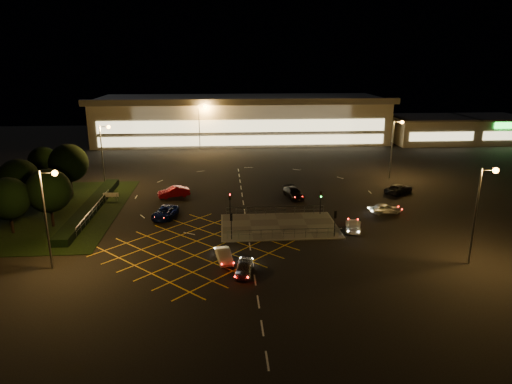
{
  "coord_description": "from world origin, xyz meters",
  "views": [
    {
      "loc": [
        -4.74,
        -54.84,
        20.16
      ],
      "look_at": [
        -0.26,
        6.56,
        2.0
      ],
      "focal_mm": 32.0,
      "sensor_mm": 36.0,
      "label": 1
    }
  ],
  "objects": [
    {
      "name": "pedestrian_island",
      "position": [
        2.0,
        -2.0,
        0.06
      ],
      "size": [
        14.0,
        9.0,
        0.12
      ],
      "primitive_type": "cube",
      "color": "#4C4944",
      "rests_on": "ground"
    },
    {
      "name": "hedge",
      "position": [
        -23.0,
        6.0,
        0.5
      ],
      "size": [
        2.0,
        26.0,
        1.0
      ],
      "primitive_type": "cube",
      "color": "black",
      "rests_on": "ground"
    },
    {
      "name": "car_right_silver",
      "position": [
        16.84,
        1.88,
        0.69
      ],
      "size": [
        4.12,
        1.79,
        1.38
      ],
      "primitive_type": "imported",
      "rotation": [
        0.0,
        0.0,
        1.61
      ],
      "color": "silver",
      "rests_on": "ground"
    },
    {
      "name": "signal_ne",
      "position": [
        8.0,
        1.99,
        2.37
      ],
      "size": [
        0.28,
        0.3,
        3.15
      ],
      "color": "black",
      "rests_on": "pedestrian_island"
    },
    {
      "name": "streetlight_far_left",
      "position": [
        -9.56,
        48.0,
        6.56
      ],
      "size": [
        1.78,
        0.56,
        10.03
      ],
      "color": "slate",
      "rests_on": "ground"
    },
    {
      "name": "car_left_blue",
      "position": [
        -12.54,
        2.36,
        0.72
      ],
      "size": [
        3.48,
        5.55,
        1.43
      ],
      "primitive_type": "imported",
      "rotation": [
        0.0,
        0.0,
        6.05
      ],
      "color": "navy",
      "rests_on": "ground"
    },
    {
      "name": "car_circ_red",
      "position": [
        -12.31,
        11.6,
        0.78
      ],
      "size": [
        5.03,
        3.1,
        1.56
      ],
      "primitive_type": "imported",
      "rotation": [
        0.0,
        0.0,
        5.04
      ],
      "color": "maroon",
      "rests_on": "ground"
    },
    {
      "name": "car_queue_white",
      "position": [
        -4.89,
        -11.62,
        0.63
      ],
      "size": [
        1.96,
        3.98,
        1.26
      ],
      "primitive_type": "imported",
      "rotation": [
        0.0,
        0.0,
        0.17
      ],
      "color": "silver",
      "rests_on": "ground"
    },
    {
      "name": "car_approach_white",
      "position": [
        10.81,
        -3.96,
        0.65
      ],
      "size": [
        2.93,
        4.8,
        1.3
      ],
      "primitive_type": "imported",
      "rotation": [
        0.0,
        0.0,
        2.88
      ],
      "color": "silver",
      "rests_on": "ground"
    },
    {
      "name": "signal_sw",
      "position": [
        -4.0,
        -5.99,
        2.37
      ],
      "size": [
        0.28,
        0.3,
        3.15
      ],
      "rotation": [
        0.0,
        0.0,
        3.14
      ],
      "color": "black",
      "rests_on": "pedestrian_island"
    },
    {
      "name": "streetlight_se",
      "position": [
        20.44,
        -14.0,
        6.56
      ],
      "size": [
        1.78,
        0.56,
        10.03
      ],
      "color": "slate",
      "rests_on": "ground"
    },
    {
      "name": "car_far_dkgrey",
      "position": [
        5.62,
        9.97,
        0.73
      ],
      "size": [
        3.06,
        5.35,
        1.46
      ],
      "primitive_type": "imported",
      "rotation": [
        0.0,
        0.0,
        0.21
      ],
      "color": "black",
      "rests_on": "ground"
    },
    {
      "name": "tree_a",
      "position": [
        -30.0,
        -2.0,
        4.33
      ],
      "size": [
        5.04,
        5.04,
        6.86
      ],
      "color": "black",
      "rests_on": "ground"
    },
    {
      "name": "grass_verge",
      "position": [
        -28.0,
        6.0,
        0.04
      ],
      "size": [
        18.0,
        30.0,
        0.08
      ],
      "primitive_type": "cube",
      "color": "black",
      "rests_on": "ground"
    },
    {
      "name": "ground",
      "position": [
        0.0,
        0.0,
        0.0
      ],
      "size": [
        180.0,
        180.0,
        0.0
      ],
      "primitive_type": "plane",
      "color": "black",
      "rests_on": "ground"
    },
    {
      "name": "streetlight_ne",
      "position": [
        24.44,
        20.0,
        6.56
      ],
      "size": [
        1.78,
        0.56,
        10.03
      ],
      "color": "slate",
      "rests_on": "ground"
    },
    {
      "name": "car_near_silver",
      "position": [
        -2.98,
        -14.57,
        0.67
      ],
      "size": [
        2.19,
        4.12,
        1.34
      ],
      "primitive_type": "imported",
      "rotation": [
        0.0,
        0.0,
        6.12
      ],
      "color": "#B0B3B8",
      "rests_on": "ground"
    },
    {
      "name": "retail_unit_b",
      "position": [
        62.0,
        53.96,
        3.22
      ],
      "size": [
        14.8,
        14.8,
        6.35
      ],
      "color": "beige",
      "rests_on": "ground"
    },
    {
      "name": "streetlight_sw",
      "position": [
        -21.56,
        -12.0,
        6.56
      ],
      "size": [
        1.78,
        0.56,
        10.03
      ],
      "color": "slate",
      "rests_on": "ground"
    },
    {
      "name": "tree_d",
      "position": [
        -34.0,
        20.0,
        4.02
      ],
      "size": [
        4.68,
        4.68,
        6.37
      ],
      "color": "black",
      "rests_on": "ground"
    },
    {
      "name": "retail_unit_a",
      "position": [
        46.0,
        53.97,
        3.21
      ],
      "size": [
        18.8,
        14.8,
        6.35
      ],
      "color": "beige",
      "rests_on": "ground"
    },
    {
      "name": "streetlight_nw",
      "position": [
        -23.56,
        18.0,
        6.56
      ],
      "size": [
        1.78,
        0.56,
        10.03
      ],
      "color": "slate",
      "rests_on": "ground"
    },
    {
      "name": "tree_e",
      "position": [
        -26.0,
        0.0,
        4.64
      ],
      "size": [
        5.4,
        5.4,
        7.35
      ],
      "color": "black",
      "rests_on": "ground"
    },
    {
      "name": "car_east_grey",
      "position": [
        22.21,
        11.0,
        0.72
      ],
      "size": [
        5.58,
        5.08,
        1.45
      ],
      "primitive_type": "imported",
      "rotation": [
        0.0,
        0.0,
        2.23
      ],
      "color": "black",
      "rests_on": "ground"
    },
    {
      "name": "signal_nw",
      "position": [
        -4.0,
        1.99,
        2.37
      ],
      "size": [
        0.28,
        0.3,
        3.15
      ],
      "color": "black",
      "rests_on": "pedestrian_island"
    },
    {
      "name": "streetlight_far_right",
      "position": [
        30.44,
        50.0,
        6.56
      ],
      "size": [
        1.78,
        0.56,
        10.03
      ],
      "color": "slate",
      "rests_on": "ground"
    },
    {
      "name": "signal_se",
      "position": [
        8.0,
        -5.99,
        2.37
      ],
      "size": [
        0.28,
        0.3,
        3.15
      ],
      "rotation": [
        0.0,
        0.0,
        3.14
      ],
      "color": "black",
      "rests_on": "pedestrian_island"
    },
    {
      "name": "tree_b",
      "position": [
        -32.0,
        6.0,
        4.64
      ],
      "size": [
        5.4,
        5.4,
        7.35
      ],
      "color": "black",
      "rests_on": "ground"
    },
    {
      "name": "tree_c",
      "position": [
        -28.0,
        14.0,
        4.95
      ],
      "size": [
        5.76,
        5.76,
        7.84
      ],
      "color": "black",
      "rests_on": "ground"
    },
    {
      "name": "supermarket",
      "position": [
        0.0,
        61.95,
        5.31
      ],
      "size": [
        72.0,
        26.5,
        10.5
      ],
      "color": "beige",
      "rests_on": "ground"
    }
  ]
}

